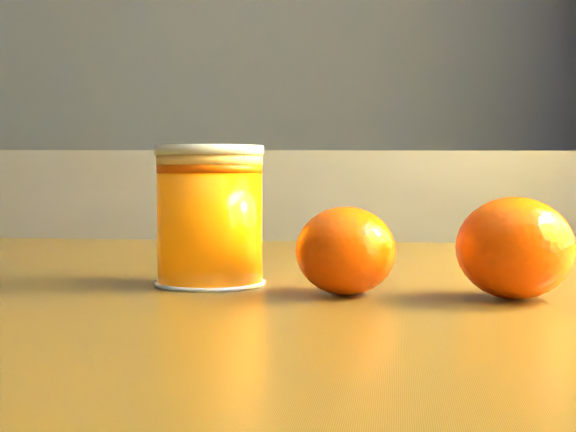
{
  "coord_description": "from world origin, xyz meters",
  "views": [
    {
      "loc": [
        0.86,
        -0.33,
        0.86
      ],
      "look_at": [
        0.89,
        0.23,
        0.83
      ],
      "focal_mm": 50.0,
      "sensor_mm": 36.0,
      "label": 1
    }
  ],
  "objects": [
    {
      "name": "orange_front",
      "position": [
        0.92,
        0.17,
        0.81
      ],
      "size": [
        0.08,
        0.08,
        0.06
      ],
      "primitive_type": "ellipsoid",
      "rotation": [
        0.0,
        0.0,
        -0.3
      ],
      "color": "#FF4D05",
      "rests_on": "table"
    },
    {
      "name": "orange_back",
      "position": [
        1.02,
        0.15,
        0.81
      ],
      "size": [
        0.09,
        0.09,
        0.06
      ],
      "primitive_type": "ellipsoid",
      "rotation": [
        0.0,
        0.0,
        -0.37
      ],
      "color": "#FF4D05",
      "rests_on": "table"
    },
    {
      "name": "juice_glass",
      "position": [
        0.83,
        0.22,
        0.83
      ],
      "size": [
        0.07,
        0.07,
        0.09
      ],
      "rotation": [
        0.0,
        0.0,
        0.29
      ],
      "color": "orange",
      "rests_on": "table"
    }
  ]
}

